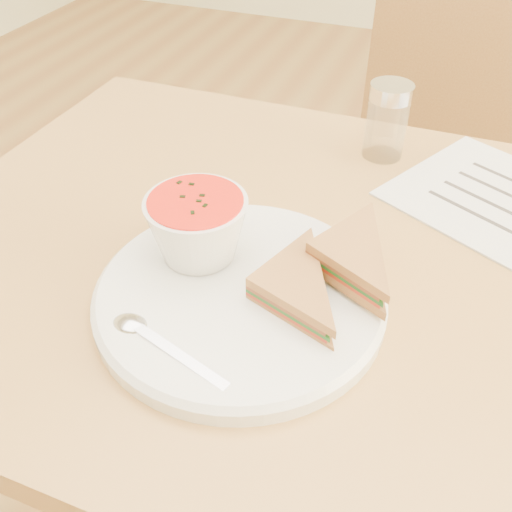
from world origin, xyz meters
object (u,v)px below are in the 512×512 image
at_px(dining_table, 310,439).
at_px(chair_far, 442,237).
at_px(soup_bowl, 198,230).
at_px(plate, 240,296).
at_px(condiment_shaker, 387,121).

xyz_separation_m(dining_table, chair_far, (0.13, 0.49, 0.08)).
distance_m(dining_table, chair_far, 0.52).
bearing_deg(chair_far, soup_bowl, 57.88).
bearing_deg(dining_table, plate, -123.15).
bearing_deg(soup_bowl, chair_far, 65.75).
bearing_deg(plate, condiment_shaker, 77.81).
bearing_deg(chair_far, condiment_shaker, 56.63).
xyz_separation_m(dining_table, condiment_shaker, (0.01, 0.25, 0.43)).
height_order(chair_far, condiment_shaker, chair_far).
distance_m(soup_bowl, condiment_shaker, 0.35).
xyz_separation_m(chair_far, soup_bowl, (-0.25, -0.56, 0.35)).
relative_size(plate, soup_bowl, 2.79).
bearing_deg(condiment_shaker, plate, -102.19).
xyz_separation_m(chair_far, condiment_shaker, (-0.12, -0.25, 0.35)).
bearing_deg(dining_table, condiment_shaker, 88.08).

